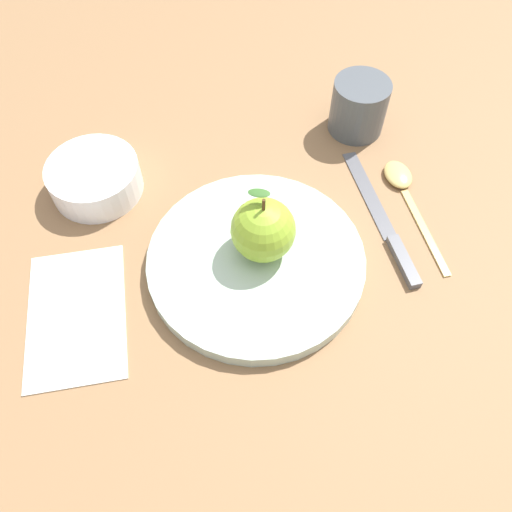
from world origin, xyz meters
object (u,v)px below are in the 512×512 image
at_px(knife, 386,226).
at_px(dinner_plate, 256,260).
at_px(apple, 265,227).
at_px(side_bowl, 94,176).
at_px(linen_napkin, 76,314).
at_px(spoon, 404,187).
at_px(cup, 359,104).

bearing_deg(knife, dinner_plate, 88.76).
relative_size(apple, side_bowl, 0.76).
bearing_deg(linen_napkin, knife, -91.74).
distance_m(dinner_plate, spoon, 0.22).
height_order(dinner_plate, side_bowl, side_bowl).
relative_size(apple, knife, 0.40).
xyz_separation_m(dinner_plate, linen_napkin, (0.01, 0.21, -0.01)).
bearing_deg(linen_napkin, side_bowl, -18.38).
bearing_deg(knife, spoon, -47.34).
height_order(side_bowl, knife, side_bowl).
xyz_separation_m(cup, knife, (-0.17, 0.04, -0.04)).
bearing_deg(dinner_plate, apple, -51.83).
bearing_deg(spoon, knife, 132.66).
xyz_separation_m(dinner_plate, spoon, (0.04, -0.22, -0.01)).
distance_m(cup, linen_napkin, 0.45).
distance_m(cup, spoon, 0.13).
distance_m(knife, linen_napkin, 0.37).
bearing_deg(linen_napkin, cup, -68.91).
distance_m(dinner_plate, side_bowl, 0.23).
height_order(cup, spoon, cup).
xyz_separation_m(cup, spoon, (-0.13, -0.01, -0.04)).
height_order(apple, spoon, apple).
xyz_separation_m(apple, spoon, (0.03, -0.20, -0.05)).
bearing_deg(spoon, cup, 3.69).
bearing_deg(side_bowl, cup, -91.69).
relative_size(dinner_plate, side_bowl, 2.18).
xyz_separation_m(side_bowl, linen_napkin, (-0.17, 0.06, -0.02)).
distance_m(side_bowl, cup, 0.36).
bearing_deg(spoon, dinner_plate, 101.22).
bearing_deg(side_bowl, spoon, -110.27).
bearing_deg(apple, linen_napkin, 90.91).
bearing_deg(linen_napkin, apple, -89.09).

